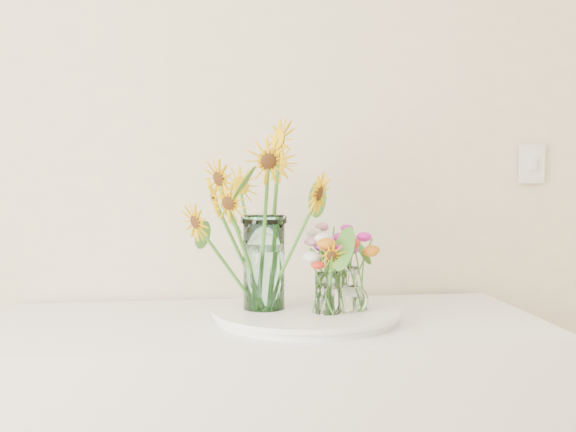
% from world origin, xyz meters
% --- Properties ---
extents(tray, '(0.46, 0.46, 0.02)m').
position_xyz_m(tray, '(-0.14, 1.90, 0.91)').
color(tray, white).
rests_on(tray, counter).
extents(mason_jar, '(0.13, 0.13, 0.25)m').
position_xyz_m(mason_jar, '(-0.25, 1.92, 1.05)').
color(mason_jar, '#B4F1EF').
rests_on(mason_jar, tray).
extents(sunflower_bouquet, '(0.89, 0.89, 0.48)m').
position_xyz_m(sunflower_bouquet, '(-0.25, 1.92, 1.17)').
color(sunflower_bouquet, '#E6AD04').
rests_on(sunflower_bouquet, tray).
extents(small_vase_a, '(0.07, 0.07, 0.11)m').
position_xyz_m(small_vase_a, '(-0.10, 1.85, 0.98)').
color(small_vase_a, white).
rests_on(small_vase_a, tray).
extents(wildflower_posy_a, '(0.17, 0.17, 0.20)m').
position_xyz_m(wildflower_posy_a, '(-0.10, 1.85, 1.02)').
color(wildflower_posy_a, '#CC6B11').
rests_on(wildflower_posy_a, tray).
extents(small_vase_b, '(0.09, 0.09, 0.12)m').
position_xyz_m(small_vase_b, '(-0.03, 1.87, 0.98)').
color(small_vase_b, white).
rests_on(small_vase_b, tray).
extents(wildflower_posy_b, '(0.21, 0.21, 0.21)m').
position_xyz_m(wildflower_posy_b, '(-0.03, 1.87, 1.03)').
color(wildflower_posy_b, '#CC6B11').
rests_on(wildflower_posy_b, tray).
extents(small_vase_c, '(0.09, 0.09, 0.13)m').
position_xyz_m(small_vase_c, '(-0.04, 2.00, 0.99)').
color(small_vase_c, white).
rests_on(small_vase_c, tray).
extents(wildflower_posy_c, '(0.21, 0.21, 0.22)m').
position_xyz_m(wildflower_posy_c, '(-0.04, 2.00, 1.03)').
color(wildflower_posy_c, '#CC6B11').
rests_on(wildflower_posy_c, tray).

